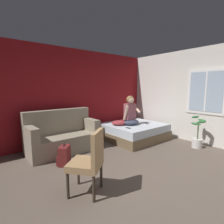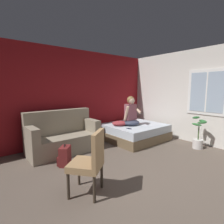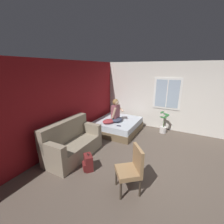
# 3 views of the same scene
# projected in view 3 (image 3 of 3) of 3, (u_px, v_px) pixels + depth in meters

# --- Properties ---
(ground_plane) EXTENTS (40.00, 40.00, 0.00)m
(ground_plane) POSITION_uv_depth(u_px,v_px,m) (160.00, 170.00, 3.75)
(ground_plane) COLOR brown
(wall_back_accent) EXTENTS (10.62, 0.16, 2.70)m
(wall_back_accent) POSITION_uv_depth(u_px,v_px,m) (65.00, 104.00, 4.74)
(wall_back_accent) COLOR maroon
(wall_back_accent) RESTS_ON ground
(wall_side_with_window) EXTENTS (0.19, 7.32, 2.70)m
(wall_side_with_window) POSITION_uv_depth(u_px,v_px,m) (178.00, 98.00, 5.81)
(wall_side_with_window) COLOR silver
(wall_side_with_window) RESTS_ON ground
(bed) EXTENTS (1.73, 1.59, 0.48)m
(bed) POSITION_uv_depth(u_px,v_px,m) (118.00, 126.00, 5.99)
(bed) COLOR brown
(bed) RESTS_ON ground
(couch) EXTENTS (1.71, 0.84, 1.04)m
(couch) POSITION_uv_depth(u_px,v_px,m) (72.00, 143.00, 4.29)
(couch) COLOR gray
(couch) RESTS_ON ground
(side_chair) EXTENTS (0.65, 0.65, 0.98)m
(side_chair) POSITION_uv_depth(u_px,v_px,m) (131.00, 168.00, 3.01)
(side_chair) COLOR #382D23
(side_chair) RESTS_ON ground
(person_seated) EXTENTS (0.55, 0.48, 0.88)m
(person_seated) POSITION_uv_depth(u_px,v_px,m) (116.00, 112.00, 5.67)
(person_seated) COLOR #383D51
(person_seated) RESTS_ON bed
(backpack) EXTENTS (0.35, 0.35, 0.46)m
(backpack) POSITION_uv_depth(u_px,v_px,m) (88.00, 163.00, 3.73)
(backpack) COLOR maroon
(backpack) RESTS_ON ground
(throw_pillow) EXTENTS (0.58, 0.51, 0.14)m
(throw_pillow) POSITION_uv_depth(u_px,v_px,m) (108.00, 121.00, 5.57)
(throw_pillow) COLOR #993338
(throw_pillow) RESTS_ON bed
(cell_phone) EXTENTS (0.10, 0.15, 0.01)m
(cell_phone) POSITION_uv_depth(u_px,v_px,m) (119.00, 126.00, 5.31)
(cell_phone) COLOR black
(cell_phone) RESTS_ON bed
(potted_plant) EXTENTS (0.39, 0.37, 0.85)m
(potted_plant) POSITION_uv_depth(u_px,v_px,m) (163.00, 125.00, 5.84)
(potted_plant) COLOR silver
(potted_plant) RESTS_ON ground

